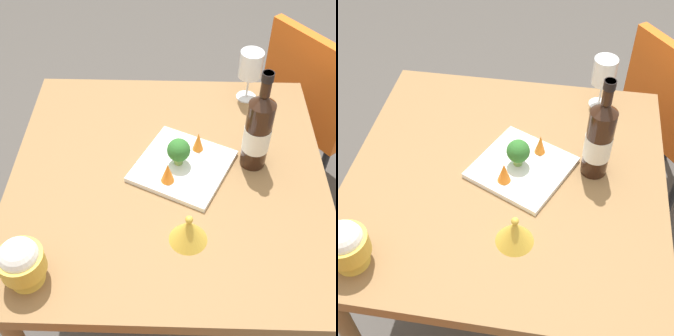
{
  "view_description": "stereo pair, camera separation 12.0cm",
  "coord_description": "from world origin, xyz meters",
  "views": [
    {
      "loc": [
        -0.91,
        -0.03,
        1.72
      ],
      "look_at": [
        0.0,
        0.0,
        0.76
      ],
      "focal_mm": 49.74,
      "sensor_mm": 36.0,
      "label": 1
    },
    {
      "loc": [
        -0.9,
        -0.15,
        1.72
      ],
      "look_at": [
        0.0,
        0.0,
        0.76
      ],
      "focal_mm": 49.74,
      "sensor_mm": 36.0,
      "label": 2
    }
  ],
  "objects": [
    {
      "name": "ground_plane",
      "position": [
        0.0,
        0.0,
        0.0
      ],
      "size": [
        8.0,
        8.0,
        0.0
      ],
      "primitive_type": "plane",
      "color": "#4C4742"
    },
    {
      "name": "dining_table",
      "position": [
        0.0,
        0.0,
        0.64
      ],
      "size": [
        0.92,
        0.92,
        0.73
      ],
      "color": "olive",
      "rests_on": "ground_plane"
    },
    {
      "name": "chair_near_window",
      "position": [
        0.6,
        -0.58,
        0.53
      ],
      "size": [
        0.56,
        0.56,
        0.85
      ],
      "rotation": [
        0.0,
        0.0,
        3.81
      ],
      "color": "orange",
      "rests_on": "ground_plane"
    },
    {
      "name": "wine_bottle",
      "position": [
        0.06,
        -0.25,
        0.85
      ],
      "size": [
        0.08,
        0.08,
        0.32
      ],
      "color": "black",
      "rests_on": "dining_table"
    },
    {
      "name": "wine_glass",
      "position": [
        0.37,
        -0.26,
        0.85
      ],
      "size": [
        0.08,
        0.08,
        0.18
      ],
      "color": "white",
      "rests_on": "dining_table"
    },
    {
      "name": "rice_bowl",
      "position": [
        -0.35,
        0.33,
        0.8
      ],
      "size": [
        0.11,
        0.11,
        0.14
      ],
      "color": "gold",
      "rests_on": "dining_table"
    },
    {
      "name": "rice_bowl_lid",
      "position": [
        -0.22,
        -0.06,
        0.76
      ],
      "size": [
        0.1,
        0.1,
        0.09
      ],
      "color": "gold",
      "rests_on": "dining_table"
    },
    {
      "name": "serving_plate",
      "position": [
        0.03,
        -0.04,
        0.73
      ],
      "size": [
        0.33,
        0.33,
        0.02
      ],
      "rotation": [
        0.0,
        0.0,
        -0.44
      ],
      "color": "white",
      "rests_on": "dining_table"
    },
    {
      "name": "broccoli_floret",
      "position": [
        0.04,
        -0.03,
        0.79
      ],
      "size": [
        0.07,
        0.07,
        0.09
      ],
      "color": "#729E4C",
      "rests_on": "serving_plate"
    },
    {
      "name": "carrot_garnish_left",
      "position": [
        -0.03,
        -0.0,
        0.77
      ],
      "size": [
        0.04,
        0.04,
        0.06
      ],
      "color": "orange",
      "rests_on": "serving_plate"
    },
    {
      "name": "carrot_garnish_right",
      "position": [
        0.1,
        -0.09,
        0.77
      ],
      "size": [
        0.03,
        0.03,
        0.06
      ],
      "color": "orange",
      "rests_on": "serving_plate"
    }
  ]
}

